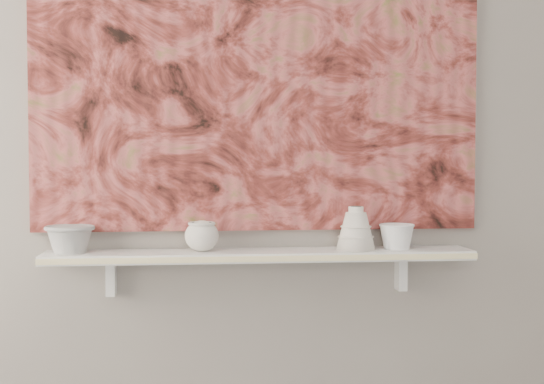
{
  "coord_description": "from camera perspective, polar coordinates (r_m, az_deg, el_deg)",
  "views": [
    {
      "loc": [
        -0.21,
        -0.95,
        1.23
      ],
      "look_at": [
        0.04,
        1.49,
        1.12
      ],
      "focal_mm": 50.0,
      "sensor_mm": 36.0,
      "label": 1
    }
  ],
  "objects": [
    {
      "name": "bell_vessel",
      "position": [
        2.53,
        6.33,
        -2.7
      ],
      "size": [
        0.17,
        0.17,
        0.14
      ],
      "primitive_type": null,
      "rotation": [
        0.0,
        0.0,
        0.35
      ],
      "color": "beige",
      "rests_on": "shelf"
    },
    {
      "name": "bracket_left",
      "position": [
        2.57,
        -12.02,
        -6.29
      ],
      "size": [
        0.03,
        0.06,
        0.12
      ],
      "primitive_type": "cube",
      "color": "silver",
      "rests_on": "wall_back"
    },
    {
      "name": "wall_back",
      "position": [
        2.56,
        -1.07,
        5.18
      ],
      "size": [
        3.6,
        0.0,
        3.6
      ],
      "primitive_type": "plane",
      "rotation": [
        1.57,
        0.0,
        0.0
      ],
      "color": "gray",
      "rests_on": "floor"
    },
    {
      "name": "bowl_white",
      "position": [
        2.56,
        9.37,
        -3.3
      ],
      "size": [
        0.15,
        0.15,
        0.09
      ],
      "primitive_type": null,
      "rotation": [
        0.0,
        0.0,
        -0.3
      ],
      "color": "white",
      "rests_on": "shelf"
    },
    {
      "name": "painting",
      "position": [
        2.57,
        -1.04,
        9.44
      ],
      "size": [
        1.5,
        0.02,
        1.1
      ],
      "primitive_type": "cube",
      "color": "maroon",
      "rests_on": "wall_back"
    },
    {
      "name": "bowl_grey",
      "position": [
        2.5,
        -14.98,
        -3.42
      ],
      "size": [
        0.17,
        0.17,
        0.09
      ],
      "primitive_type": null,
      "rotation": [
        0.0,
        0.0,
        -0.08
      ],
      "color": "#9B9B99",
      "rests_on": "shelf"
    },
    {
      "name": "house_motif",
      "position": [
        2.61,
        8.88,
        2.51
      ],
      "size": [
        0.09,
        0.0,
        0.08
      ],
      "primitive_type": "cube",
      "color": "black",
      "rests_on": "painting"
    },
    {
      "name": "bracket_right",
      "position": [
        2.65,
        9.68,
        -6.0
      ],
      "size": [
        0.03,
        0.06,
        0.12
      ],
      "primitive_type": "cube",
      "color": "silver",
      "rests_on": "wall_back"
    },
    {
      "name": "shelf",
      "position": [
        2.49,
        -0.87,
        -4.78
      ],
      "size": [
        1.4,
        0.18,
        0.03
      ],
      "primitive_type": "cube",
      "color": "silver",
      "rests_on": "wall_back"
    },
    {
      "name": "shelf_stripe",
      "position": [
        2.4,
        -0.68,
        -5.07
      ],
      "size": [
        1.4,
        0.01,
        0.02
      ],
      "primitive_type": "cube",
      "color": "beige",
      "rests_on": "shelf"
    },
    {
      "name": "cup_cream",
      "position": [
        2.47,
        -5.31,
        -3.32
      ],
      "size": [
        0.12,
        0.12,
        0.1
      ],
      "primitive_type": null,
      "rotation": [
        0.0,
        0.0,
        -0.1
      ],
      "color": "silver",
      "rests_on": "shelf"
    }
  ]
}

